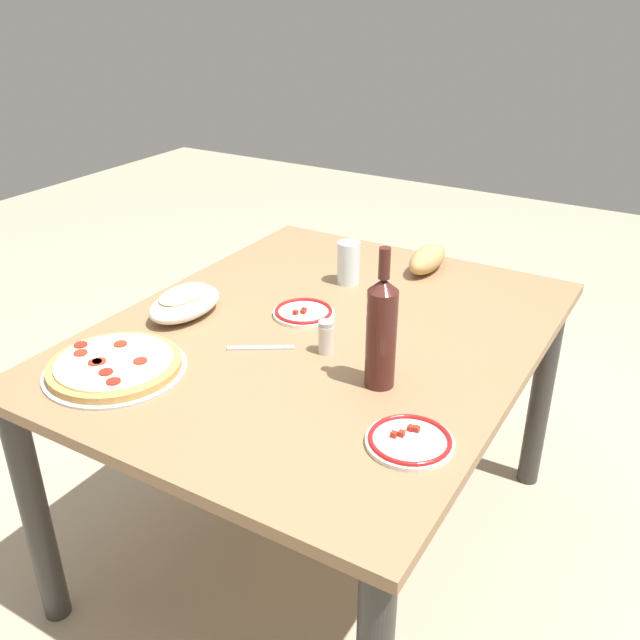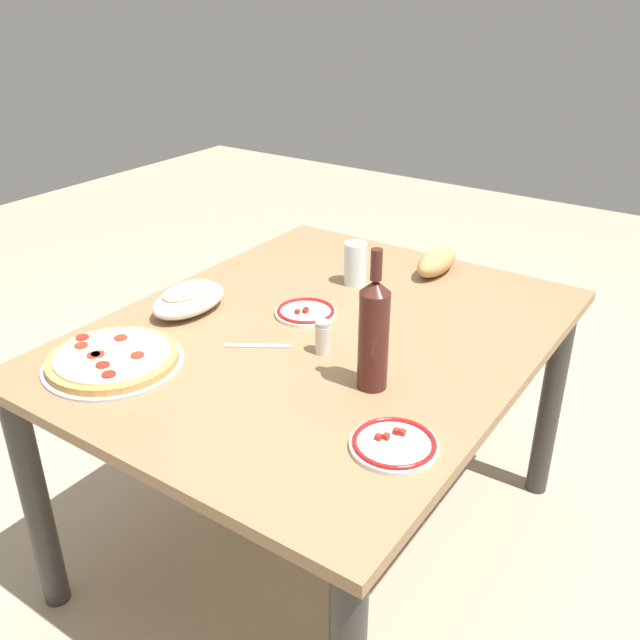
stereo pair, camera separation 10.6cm
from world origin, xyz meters
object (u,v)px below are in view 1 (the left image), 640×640
Objects in this scene: baked_pasta_dish at (185,302)px; pepperoni_pizza at (115,366)px; bread_loaf at (427,259)px; side_plate_near at (304,312)px; dining_table at (320,363)px; side_plate_far at (410,441)px; wine_bottle at (381,331)px; water_glass at (349,263)px; spice_shaker at (326,337)px.

pepperoni_pizza is at bearing 9.75° from baked_pasta_dish.
pepperoni_pizza is 1.04m from bread_loaf.
baked_pasta_dish is 1.39× the size of side_plate_near.
dining_table is 0.55m from side_plate_far.
wine_bottle is 2.56× the size of water_glass.
side_plate_near is 0.51m from bread_loaf.
bread_loaf is 0.63m from spice_shaker.
water_glass reaches higher than bread_loaf.
bread_loaf is 2.40× the size of spice_shaker.
wine_bottle reaches higher than dining_table.
side_plate_far is (0.18, 0.16, -0.13)m from wine_bottle.
side_plate_near is 0.63m from side_plate_far.
dining_table is 6.49× the size of bread_loaf.
bread_loaf is at bearing 157.62° from pepperoni_pizza.
side_plate_near is 1.98× the size of spice_shaker.
baked_pasta_dish is (-0.32, -0.06, 0.03)m from pepperoni_pizza.
spice_shaker is (-0.34, 0.39, 0.03)m from pepperoni_pizza.
wine_bottle reaches higher than baked_pasta_dish.
baked_pasta_dish is 0.33m from side_plate_near.
baked_pasta_dish is 0.71× the size of wine_bottle.
dining_table is at bearing -122.46° from wine_bottle.
wine_bottle is 3.87× the size of spice_shaker.
dining_table is 0.15m from side_plate_near.
side_plate_far is 2.09× the size of spice_shaker.
pepperoni_pizza is 0.52m from spice_shaker.
side_plate_near is 0.94× the size of side_plate_far.
spice_shaker is at bearing -0.77° from bread_loaf.
dining_table is at bearing 15.37° from water_glass.
spice_shaker is (-0.24, -0.34, 0.03)m from side_plate_far.
dining_table is 7.86× the size of side_plate_near.
pepperoni_pizza is 0.33m from baked_pasta_dish.
baked_pasta_dish is 0.64m from wine_bottle.
side_plate_far is (0.39, 0.50, -0.00)m from side_plate_near.
dining_table is 5.64× the size of baked_pasta_dish.
water_glass is at bearing -164.63° from dining_table.
pepperoni_pizza reaches higher than side_plate_far.
spice_shaker is at bearing 37.78° from dining_table.
dining_table is 0.39m from wine_bottle.
water_glass is at bearing -144.40° from wine_bottle.
bread_loaf reaches higher than side_plate_near.
wine_bottle is at bearing 57.54° from dining_table.
pepperoni_pizza reaches higher than side_plate_near.
wine_bottle is 1.96× the size of side_plate_near.
side_plate_near is (-0.49, 0.23, -0.01)m from pepperoni_pizza.
wine_bottle is (0.05, 0.63, 0.10)m from baked_pasta_dish.
bread_loaf reaches higher than side_plate_far.
pepperoni_pizza is 2.59× the size of water_glass.
water_glass is 1.51× the size of spice_shaker.
wine_bottle is at bearing 14.01° from bread_loaf.
side_plate_near is at bearing 154.95° from pepperoni_pizza.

